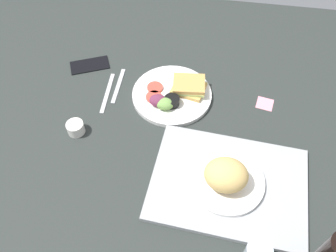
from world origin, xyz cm
name	(u,v)px	position (x,y,z in cm)	size (l,w,h in cm)	color
ground_plane	(175,130)	(0.00, 0.00, -1.50)	(190.00, 150.00, 3.00)	#282D2B
serving_tray	(228,184)	(-18.46, 18.80, 0.80)	(45.00, 33.00, 1.60)	#9EA0A3
bread_plate_near	(226,177)	(-17.28, 19.36, 5.38)	(21.91, 21.91, 9.86)	white
plate_with_salad	(174,94)	(2.49, -12.83, 1.73)	(27.97, 27.97, 5.40)	white
espresso_cup	(76,128)	(31.74, 6.91, 2.00)	(5.60, 5.60, 4.00)	silver
fork	(118,85)	(23.16, -15.24, 0.25)	(17.00, 1.40, 0.50)	#B7B7BC
knife	(107,92)	(26.16, -11.24, 0.25)	(19.00, 1.40, 0.50)	#B7B7BC
cell_phone	(90,65)	(36.46, -23.91, 0.40)	(14.40, 7.20, 0.80)	black
sticky_note	(265,104)	(-29.44, -14.83, 0.06)	(5.60, 5.60, 0.12)	pink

